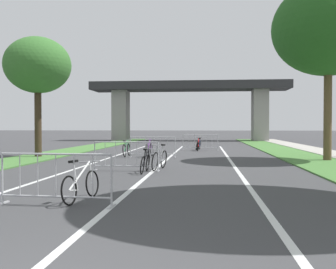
% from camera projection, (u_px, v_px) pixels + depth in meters
% --- Properties ---
extents(grass_verge_left, '(2.56, 48.97, 0.05)m').
position_uv_depth(grass_verge_left, '(64.00, 152.00, 23.57)').
color(grass_verge_left, '#477A38').
rests_on(grass_verge_left, ground).
extents(grass_verge_right, '(2.56, 48.97, 0.05)m').
position_uv_depth(grass_verge_right, '(291.00, 154.00, 22.27)').
color(grass_verge_right, '#477A38').
rests_on(grass_verge_right, ground).
extents(sidewalk_path_right, '(1.91, 48.97, 0.08)m').
position_uv_depth(sidewalk_path_right, '(331.00, 154.00, 22.06)').
color(sidewalk_path_right, '#ADA89E').
rests_on(sidewalk_path_right, ground).
extents(lane_stripe_center, '(0.14, 28.33, 0.01)m').
position_uv_depth(lane_stripe_center, '(163.00, 162.00, 17.08)').
color(lane_stripe_center, silver).
rests_on(lane_stripe_center, ground).
extents(lane_stripe_right_lane, '(0.14, 28.33, 0.01)m').
position_uv_depth(lane_stripe_right_lane, '(232.00, 163.00, 16.79)').
color(lane_stripe_right_lane, silver).
rests_on(lane_stripe_right_lane, ground).
extents(lane_stripe_left_lane, '(0.14, 28.33, 0.01)m').
position_uv_depth(lane_stripe_left_lane, '(97.00, 162.00, 17.37)').
color(lane_stripe_left_lane, silver).
rests_on(lane_stripe_left_lane, ground).
extents(overpass_bridge, '(21.67, 3.96, 6.47)m').
position_uv_depth(overpass_bridge, '(189.00, 97.00, 43.16)').
color(overpass_bridge, '#2D2D30').
rests_on(overpass_bridge, ground).
extents(tree_left_pine_near, '(3.36, 3.36, 6.13)m').
position_uv_depth(tree_left_pine_near, '(38.00, 66.00, 19.83)').
color(tree_left_pine_near, '#3D2D1E').
rests_on(tree_left_pine_near, ground).
extents(tree_right_maple_mid, '(5.05, 5.05, 8.18)m').
position_uv_depth(tree_right_maple_mid, '(328.00, 29.00, 17.64)').
color(tree_right_maple_mid, brown).
rests_on(tree_right_maple_mid, ground).
extents(crowd_barrier_nearest, '(2.36, 0.54, 1.05)m').
position_uv_depth(crowd_barrier_nearest, '(56.00, 180.00, 7.74)').
color(crowd_barrier_nearest, '#ADADB2').
rests_on(crowd_barrier_nearest, ground).
extents(crowd_barrier_second, '(2.35, 0.47, 1.05)m').
position_uv_depth(crowd_barrier_second, '(126.00, 156.00, 13.76)').
color(crowd_barrier_second, '#ADADB2').
rests_on(crowd_barrier_second, ground).
extents(crowd_barrier_third, '(2.36, 0.50, 1.05)m').
position_uv_depth(crowd_barrier_third, '(153.00, 147.00, 19.79)').
color(crowd_barrier_third, '#ADADB2').
rests_on(crowd_barrier_third, ground).
extents(crowd_barrier_fourth, '(2.36, 0.54, 1.05)m').
position_uv_depth(crowd_barrier_fourth, '(200.00, 143.00, 25.60)').
color(crowd_barrier_fourth, '#ADADB2').
rests_on(crowd_barrier_fourth, ground).
extents(bicycle_blue_0, '(0.46, 1.66, 0.88)m').
position_uv_depth(bicycle_blue_0, '(199.00, 145.00, 26.06)').
color(bicycle_blue_0, black).
rests_on(bicycle_blue_0, ground).
extents(bicycle_white_1, '(0.51, 1.60, 0.89)m').
position_uv_depth(bicycle_white_1, '(81.00, 184.00, 8.23)').
color(bicycle_white_1, black).
rests_on(bicycle_white_1, ground).
extents(bicycle_silver_2, '(0.48, 1.72, 0.94)m').
position_uv_depth(bicycle_silver_2, '(160.00, 159.00, 14.21)').
color(bicycle_silver_2, black).
rests_on(bicycle_silver_2, ground).
extents(bicycle_black_3, '(0.50, 1.59, 0.84)m').
position_uv_depth(bicycle_black_3, '(145.00, 163.00, 13.27)').
color(bicycle_black_3, black).
rests_on(bicycle_black_3, ground).
extents(bicycle_purple_4, '(0.54, 1.70, 0.95)m').
position_uv_depth(bicycle_purple_4, '(149.00, 150.00, 20.20)').
color(bicycle_purple_4, black).
rests_on(bicycle_purple_4, ground).
extents(bicycle_green_5, '(0.42, 1.66, 0.88)m').
position_uv_depth(bicycle_green_5, '(127.00, 149.00, 20.48)').
color(bicycle_green_5, black).
rests_on(bicycle_green_5, ground).
extents(bicycle_red_6, '(0.48, 1.61, 0.86)m').
position_uv_depth(bicycle_red_6, '(198.00, 146.00, 25.16)').
color(bicycle_red_6, black).
rests_on(bicycle_red_6, ground).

